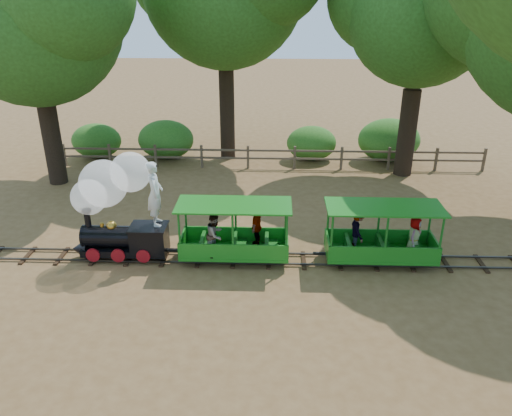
{
  "coord_description": "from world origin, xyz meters",
  "views": [
    {
      "loc": [
        0.1,
        -12.44,
        7.12
      ],
      "look_at": [
        -0.38,
        0.5,
        1.42
      ],
      "focal_mm": 35.0,
      "sensor_mm": 36.0,
      "label": 1
    }
  ],
  "objects_px": {
    "locomotive": "(115,199)",
    "fence": "(271,156)",
    "carriage_front": "(234,237)",
    "carriage_rear": "(379,238)"
  },
  "relations": [
    {
      "from": "carriage_rear",
      "to": "fence",
      "type": "relative_size",
      "value": 0.17
    },
    {
      "from": "locomotive",
      "to": "carriage_front",
      "type": "bearing_deg",
      "value": -1.85
    },
    {
      "from": "locomotive",
      "to": "carriage_rear",
      "type": "bearing_deg",
      "value": -0.36
    },
    {
      "from": "fence",
      "to": "carriage_front",
      "type": "bearing_deg",
      "value": -96.93
    },
    {
      "from": "carriage_front",
      "to": "fence",
      "type": "height_order",
      "value": "carriage_front"
    },
    {
      "from": "locomotive",
      "to": "fence",
      "type": "xyz_separation_m",
      "value": [
        4.25,
        7.92,
        -1.22
      ]
    },
    {
      "from": "carriage_front",
      "to": "carriage_rear",
      "type": "distance_m",
      "value": 4.05
    },
    {
      "from": "carriage_rear",
      "to": "fence",
      "type": "xyz_separation_m",
      "value": [
        -3.08,
        7.97,
        -0.18
      ]
    },
    {
      "from": "fence",
      "to": "carriage_rear",
      "type": "bearing_deg",
      "value": -68.87
    },
    {
      "from": "locomotive",
      "to": "fence",
      "type": "distance_m",
      "value": 9.07
    }
  ]
}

